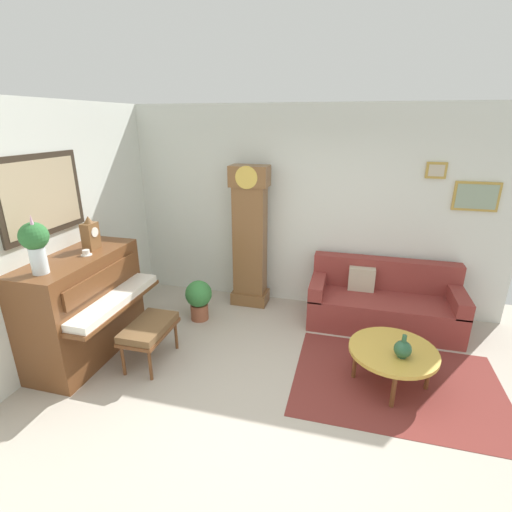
{
  "coord_description": "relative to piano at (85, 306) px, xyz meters",
  "views": [
    {
      "loc": [
        0.6,
        -2.81,
        2.59
      ],
      "look_at": [
        -0.49,
        1.35,
        1.03
      ],
      "focal_mm": 26.44,
      "sensor_mm": 36.0,
      "label": 1
    }
  ],
  "objects": [
    {
      "name": "ground_plane",
      "position": [
        2.23,
        -0.37,
        -0.66
      ],
      "size": [
        6.4,
        6.0,
        0.1
      ],
      "primitive_type": "cube",
      "color": "#B2A899"
    },
    {
      "name": "wall_left",
      "position": [
        -0.37,
        -0.36,
        0.8
      ],
      "size": [
        0.13,
        4.9,
        2.8
      ],
      "color": "silver",
      "rests_on": "ground_plane"
    },
    {
      "name": "wall_back",
      "position": [
        2.24,
        2.03,
        0.79
      ],
      "size": [
        5.3,
        0.13,
        2.8
      ],
      "color": "silver",
      "rests_on": "ground_plane"
    },
    {
      "name": "area_rug",
      "position": [
        3.43,
        0.32,
        -0.61
      ],
      "size": [
        2.1,
        1.5,
        0.01
      ],
      "primitive_type": "cube",
      "color": "maroon",
      "rests_on": "ground_plane"
    },
    {
      "name": "piano",
      "position": [
        0.0,
        0.0,
        0.0
      ],
      "size": [
        0.87,
        1.44,
        1.21
      ],
      "color": "brown",
      "rests_on": "ground_plane"
    },
    {
      "name": "piano_bench",
      "position": [
        0.76,
        0.03,
        -0.2
      ],
      "size": [
        0.42,
        0.7,
        0.48
      ],
      "color": "brown",
      "rests_on": "ground_plane"
    },
    {
      "name": "grandfather_clock",
      "position": [
        1.45,
        1.73,
        0.35
      ],
      "size": [
        0.52,
        0.34,
        2.03
      ],
      "color": "brown",
      "rests_on": "ground_plane"
    },
    {
      "name": "couch",
      "position": [
        3.32,
        1.58,
        -0.3
      ],
      "size": [
        1.9,
        0.8,
        0.84
      ],
      "color": "maroon",
      "rests_on": "ground_plane"
    },
    {
      "name": "coffee_table",
      "position": [
        3.35,
        0.32,
        -0.23
      ],
      "size": [
        0.88,
        0.88,
        0.41
      ],
      "color": "gold",
      "rests_on": "ground_plane"
    },
    {
      "name": "mantel_clock",
      "position": [
        0.0,
        0.26,
        0.77
      ],
      "size": [
        0.13,
        0.18,
        0.38
      ],
      "color": "brown",
      "rests_on": "piano"
    },
    {
      "name": "flower_vase",
      "position": [
        0.0,
        -0.49,
        0.91
      ],
      "size": [
        0.26,
        0.26,
        0.58
      ],
      "color": "silver",
      "rests_on": "piano"
    },
    {
      "name": "teacup",
      "position": [
        0.08,
        0.06,
        0.62
      ],
      "size": [
        0.12,
        0.12,
        0.06
      ],
      "color": "white",
      "rests_on": "piano"
    },
    {
      "name": "green_jug",
      "position": [
        3.41,
        0.2,
        -0.12
      ],
      "size": [
        0.17,
        0.17,
        0.24
      ],
      "color": "#234C33",
      "rests_on": "coffee_table"
    },
    {
      "name": "potted_plant",
      "position": [
        0.91,
        1.07,
        -0.29
      ],
      "size": [
        0.36,
        0.36,
        0.56
      ],
      "color": "#935138",
      "rests_on": "ground_plane"
    }
  ]
}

